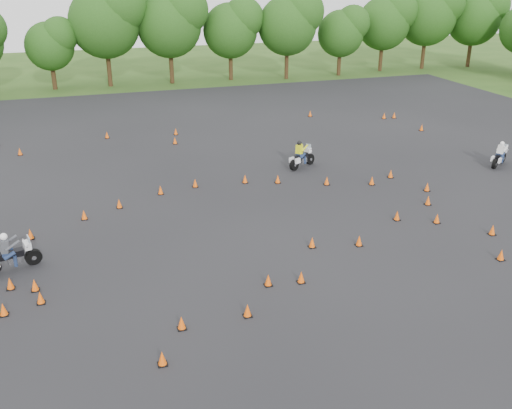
# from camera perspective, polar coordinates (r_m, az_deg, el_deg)

# --- Properties ---
(ground) EXTENTS (140.00, 140.00, 0.00)m
(ground) POSITION_cam_1_polar(r_m,az_deg,el_deg) (22.76, 3.13, -6.49)
(ground) COLOR #2D5119
(ground) RESTS_ON ground
(asphalt_pad) EXTENTS (62.00, 62.00, 0.00)m
(asphalt_pad) POSITION_cam_1_polar(r_m,az_deg,el_deg) (27.86, -1.27, -0.76)
(asphalt_pad) COLOR black
(asphalt_pad) RESTS_ON ground
(treeline) EXTENTS (86.55, 32.84, 10.72)m
(treeline) POSITION_cam_1_polar(r_m,az_deg,el_deg) (54.53, -7.87, 15.62)
(treeline) COLOR #214914
(treeline) RESTS_ON ground
(traffic_cones) EXTENTS (36.09, 32.64, 0.45)m
(traffic_cones) POSITION_cam_1_polar(r_m,az_deg,el_deg) (27.35, -1.66, -0.71)
(traffic_cones) COLOR #FF5C0A
(traffic_cones) RESTS_ON asphalt_pad
(rider_grey) EXTENTS (2.32, 1.26, 1.71)m
(rider_grey) POSITION_cam_1_polar(r_m,az_deg,el_deg) (24.30, -23.33, -4.19)
(rider_grey) COLOR #43454B
(rider_grey) RESTS_ON ground
(rider_yellow) EXTENTS (2.20, 1.61, 1.66)m
(rider_yellow) POSITION_cam_1_polar(r_m,az_deg,el_deg) (34.00, 4.70, 5.05)
(rider_yellow) COLOR #C9CD12
(rider_yellow) RESTS_ON ground
(rider_white) EXTENTS (2.05, 1.62, 1.57)m
(rider_white) POSITION_cam_1_polar(r_m,az_deg,el_deg) (37.19, 23.20, 4.73)
(rider_white) COLOR silver
(rider_white) RESTS_ON ground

